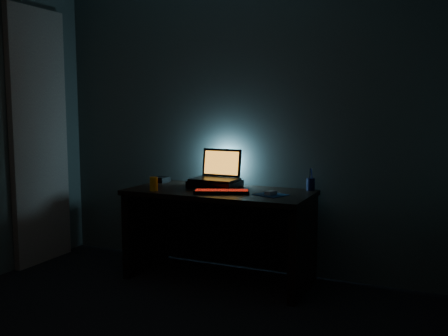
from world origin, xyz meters
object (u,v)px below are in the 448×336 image
(pen_cup, at_px, (311,184))
(juice_glass, at_px, (154,184))
(keyboard, at_px, (222,192))
(router, at_px, (160,179))
(mouse, at_px, (271,193))
(laptop, at_px, (218,173))

(pen_cup, distance_m, juice_glass, 1.27)
(keyboard, distance_m, router, 0.83)
(mouse, height_order, router, router)
(pen_cup, bearing_deg, mouse, -122.53)
(keyboard, relative_size, juice_glass, 3.98)
(juice_glass, height_order, router, juice_glass)
(juice_glass, distance_m, router, 0.49)
(juice_glass, bearing_deg, mouse, 11.92)
(laptop, bearing_deg, mouse, -19.36)
(mouse, xyz_separation_m, juice_glass, (-0.93, -0.20, 0.04))
(laptop, xyz_separation_m, mouse, (0.55, -0.21, -0.10))
(keyboard, xyz_separation_m, router, (-0.76, 0.33, 0.01))
(keyboard, bearing_deg, mouse, -9.90)
(laptop, xyz_separation_m, pen_cup, (0.77, 0.14, -0.07))
(keyboard, xyz_separation_m, pen_cup, (0.60, 0.43, 0.04))
(mouse, xyz_separation_m, pen_cup, (0.22, 0.35, 0.03))
(keyboard, xyz_separation_m, juice_glass, (-0.55, -0.12, 0.04))
(laptop, height_order, keyboard, laptop)
(juice_glass, bearing_deg, laptop, 46.93)
(keyboard, distance_m, pen_cup, 0.74)
(keyboard, bearing_deg, laptop, 98.78)
(laptop, xyz_separation_m, keyboard, (0.17, -0.29, -0.11))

